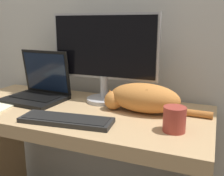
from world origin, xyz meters
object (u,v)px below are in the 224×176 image
Objects in this scene: coffee_mug at (174,119)px; external_keyboard at (66,120)px; laptop at (38,90)px; cat at (143,98)px; monitor at (104,54)px.

external_keyboard is at bearing -170.24° from coffee_mug.
cat is (0.59, 0.01, 0.02)m from laptop.
monitor reaches higher than cat.
coffee_mug is (0.18, -0.18, -0.02)m from cat.
external_keyboard is 0.45m from coffee_mug.
cat reaches higher than coffee_mug.
laptop reaches higher than external_keyboard.
monitor is at bearing 20.55° from laptop.
laptop is at bearing 167.74° from coffee_mug.
cat is at bearing -20.81° from monitor.
laptop is 0.66× the size of cat.
coffee_mug reaches higher than external_keyboard.
cat is 5.06× the size of coffee_mug.
monitor is at bearing 146.99° from coffee_mug.
coffee_mug is (0.44, 0.08, 0.04)m from external_keyboard.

